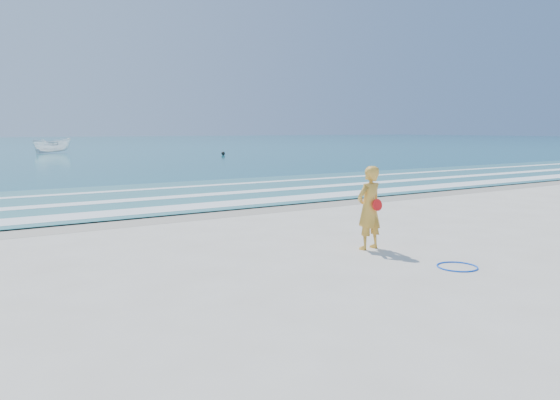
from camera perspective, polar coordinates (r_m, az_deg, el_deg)
ground at (r=10.40m, az=12.20°, el=-7.87°), size 400.00×400.00×0.00m
wet_sand at (r=17.76m, az=-8.86°, el=-1.45°), size 400.00×2.40×0.00m
shallow at (r=22.37m, az=-14.14°, el=0.34°), size 400.00×10.00×0.01m
foam_near at (r=18.94m, az=-10.49°, el=-0.79°), size 400.00×1.40×0.01m
foam_mid at (r=21.62m, az=-13.45°, el=0.14°), size 400.00×0.90×0.01m
foam_far at (r=24.74m, az=-16.04°, el=0.95°), size 400.00×0.60×0.01m
hoop at (r=11.40m, az=18.03°, el=-6.64°), size 1.00×1.00×0.03m
boat at (r=66.80m, az=-22.69°, el=5.26°), size 4.61×2.56×1.68m
buoy at (r=56.75m, az=-5.96°, el=4.86°), size 0.39×0.39×0.39m
woman at (r=12.47m, az=9.30°, el=-0.81°), size 0.74×0.53×1.90m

